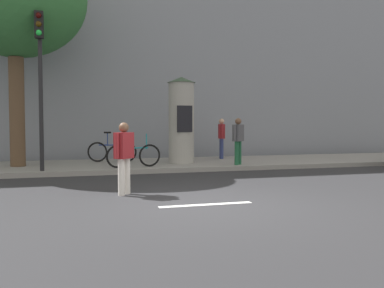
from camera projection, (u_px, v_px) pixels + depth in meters
ground_plane at (206, 205)px, 7.59m from camera, size 80.00×80.00×0.00m
sidewalk_curb at (145, 165)px, 14.31m from camera, size 36.00×4.00×0.15m
lane_markings at (206, 205)px, 7.59m from camera, size 25.80×0.16×0.01m
building_backdrop at (127, 30)px, 18.83m from camera, size 36.00×5.00×11.77m
traffic_light at (40, 65)px, 11.57m from camera, size 0.24×0.45×4.53m
poster_column at (181, 120)px, 14.17m from camera, size 0.98×0.98×3.00m
pedestrian_in_red_top at (124, 153)px, 8.62m from camera, size 0.46×0.49×1.54m
pedestrian_with_bag at (221, 135)px, 16.00m from camera, size 0.34×0.57×1.58m
pedestrian_with_backpack at (238, 137)px, 13.58m from camera, size 0.49×0.49×1.56m
bicycle_leaning at (112, 151)px, 14.61m from camera, size 1.73×0.51×1.09m
bicycle_upright at (134, 155)px, 12.77m from camera, size 1.75×0.36×1.09m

